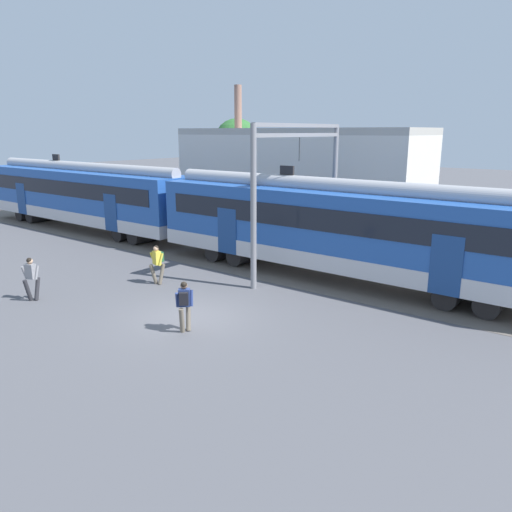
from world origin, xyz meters
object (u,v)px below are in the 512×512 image
object	(u,v)px
commuter_train	(194,209)
pedestrian_grey	(31,276)
pedestrian_yellow	(157,261)
pedestrian_navy	(184,302)

from	to	relation	value
commuter_train	pedestrian_grey	world-z (taller)	commuter_train
commuter_train	pedestrian_grey	bearing A→B (deg)	-85.08
pedestrian_grey	pedestrian_yellow	bearing A→B (deg)	63.56
pedestrian_grey	pedestrian_navy	distance (m)	6.87
pedestrian_grey	commuter_train	bearing A→B (deg)	94.92
pedestrian_navy	commuter_train	bearing A→B (deg)	132.91
pedestrian_navy	pedestrian_grey	bearing A→B (deg)	-168.39
commuter_train	pedestrian_navy	size ratio (longest dim) A/B	22.83
pedestrian_yellow	pedestrian_navy	xyz separation A→B (m)	(4.59, -2.92, 0.00)
pedestrian_yellow	pedestrian_navy	size ratio (longest dim) A/B	1.00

